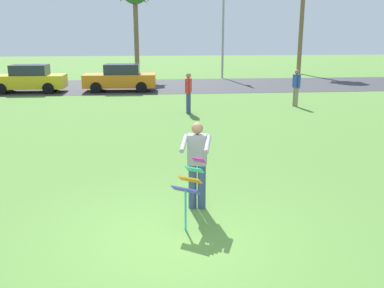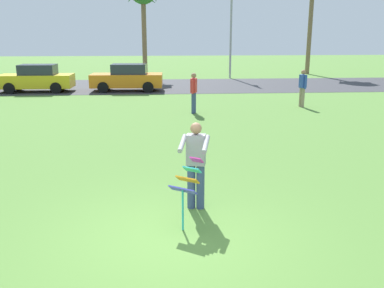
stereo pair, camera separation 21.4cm
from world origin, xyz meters
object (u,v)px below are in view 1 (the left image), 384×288
at_px(kite_held, 190,183).
at_px(streetlight_pole, 223,25).
at_px(parked_car_yellow, 29,79).
at_px(person_walker_near, 296,87).
at_px(person_kite_flyer, 197,162).
at_px(parked_car_orange, 120,78).
at_px(person_walker_far, 188,92).

bearing_deg(kite_held, streetlight_pole, 79.07).
distance_m(parked_car_yellow, person_walker_near, 15.22).
height_order(person_kite_flyer, streetlight_pole, streetlight_pole).
bearing_deg(person_kite_flyer, kite_held, -104.98).
bearing_deg(parked_car_yellow, parked_car_orange, -0.01).
bearing_deg(parked_car_orange, person_walker_far, -65.90).
distance_m(person_kite_flyer, person_walker_far, 10.28).
height_order(streetlight_pole, person_walker_far, streetlight_pole).
height_order(kite_held, parked_car_yellow, parked_car_yellow).
bearing_deg(streetlight_pole, parked_car_orange, -135.70).
bearing_deg(parked_car_yellow, person_walker_far, -41.01).
bearing_deg(person_kite_flyer, parked_car_orange, 98.28).
bearing_deg(parked_car_yellow, person_kite_flyer, -66.10).
distance_m(kite_held, parked_car_orange, 18.73).
distance_m(person_kite_flyer, parked_car_orange, 17.97).
distance_m(person_kite_flyer, parked_car_yellow, 19.45).
relative_size(parked_car_orange, person_walker_near, 2.46).
bearing_deg(person_kite_flyer, parked_car_yellow, 113.90).
height_order(kite_held, person_walker_near, person_walker_near).
distance_m(kite_held, person_walker_far, 11.09).
bearing_deg(parked_car_yellow, person_walker_near, -24.44).
relative_size(parked_car_yellow, streetlight_pole, 0.60).
relative_size(person_kite_flyer, person_walker_far, 1.00).
bearing_deg(kite_held, parked_car_yellow, 112.42).
height_order(parked_car_orange, person_walker_near, person_walker_near).
bearing_deg(person_walker_far, person_kite_flyer, -94.37).
bearing_deg(parked_car_orange, person_kite_flyer, -81.72).
xyz_separation_m(kite_held, streetlight_pole, (4.97, 25.75, 3.16)).
bearing_deg(kite_held, person_walker_far, 84.85).
relative_size(person_kite_flyer, kite_held, 1.41).
xyz_separation_m(parked_car_orange, streetlight_pole, (7.35, 7.17, 3.22)).
distance_m(kite_held, streetlight_pole, 26.41).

